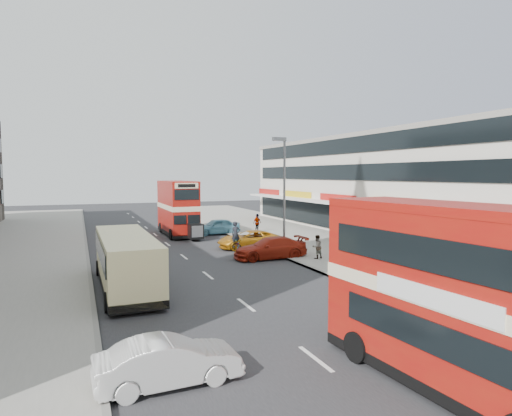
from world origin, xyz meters
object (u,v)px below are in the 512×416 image
street_lamp (283,186)px  coach (126,260)px  car_right_b (249,240)px  cyclist (236,241)px  car_left_front (169,362)px  bus_second (178,208)px  bus_main (452,296)px  car_right_a (270,248)px  pedestrian_near (317,247)px  pedestrian_far (257,223)px  car_right_c (217,227)px

street_lamp → coach: size_ratio=0.87×
car_right_b → cyclist: 1.74m
car_left_front → coach: bearing=-2.2°
bus_second → car_left_front: 29.62m
street_lamp → bus_main: street_lamp is taller
bus_main → car_left_front: bearing=-28.0°
street_lamp → cyclist: 5.44m
coach → cyclist: bearing=42.7°
street_lamp → car_right_a: (-1.33, -0.82, -4.07)m
pedestrian_near → car_left_front: bearing=35.6°
car_right_a → pedestrian_far: size_ratio=2.89×
bus_main → pedestrian_far: 30.94m
coach → cyclist: size_ratio=4.25×
bus_main → bus_second: (-0.42, 31.81, 0.08)m
car_right_b → pedestrian_near: 6.59m
car_right_b → bus_main: bearing=-4.9°
car_right_a → cyclist: 3.62m
street_lamp → bus_main: size_ratio=0.95×
street_lamp → car_right_a: 4.36m
car_right_b → car_right_c: (-0.04, 8.39, 0.07)m
bus_second → car_right_c: (3.44, -0.91, -1.81)m
pedestrian_near → pedestrian_far: bearing=-108.1°
car_right_c → cyclist: (-1.39, -9.37, 0.01)m
car_left_front → pedestrian_near: bearing=-44.6°
bus_main → car_right_a: bus_main is taller
street_lamp → car_right_c: size_ratio=1.87×
car_right_b → street_lamp: bearing=20.4°
bus_main → coach: bus_main is taller
street_lamp → bus_main: (-4.19, -18.94, -2.32)m
bus_main → pedestrian_near: bearing=-112.9°
coach → car_right_b: (9.87, 8.86, -0.78)m
pedestrian_far → car_right_c: bearing=144.6°
coach → car_right_b: 13.29m
coach → car_left_front: 10.73m
car_right_b → pedestrian_far: bearing=156.8°
street_lamp → pedestrian_near: size_ratio=5.23×
street_lamp → pedestrian_far: (2.62, 11.21, -3.78)m
pedestrian_near → coach: bearing=0.3°
pedestrian_near → pedestrian_far: pedestrian_far is taller
bus_second → pedestrian_near: bearing=110.7°
car_left_front → car_right_a: (9.64, 15.18, 0.08)m
street_lamp → car_right_b: bearing=107.5°
car_right_a → pedestrian_far: (3.95, 12.03, 0.29)m
street_lamp → cyclist: street_lamp is taller
street_lamp → car_right_a: bearing=-148.4°
street_lamp → car_right_b: size_ratio=1.67×
car_right_c → street_lamp: bearing=2.2°
bus_main → car_right_a: (2.86, 18.12, -1.75)m
bus_main → bus_second: size_ratio=0.98×
car_right_b → coach: bearing=-45.2°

